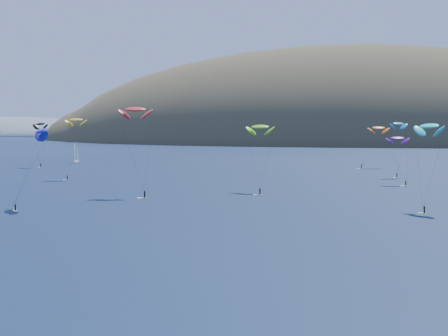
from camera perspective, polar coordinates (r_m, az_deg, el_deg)
ground at (r=69.82m, az=-15.74°, el=-12.27°), size 2800.00×2800.00×0.00m
island at (r=622.23m, az=12.77°, el=1.40°), size 730.00×300.00×210.00m
headland at (r=939.48m, az=-18.47°, el=2.69°), size 460.00×250.00×60.00m
sailboat at (r=303.52m, az=-13.39°, el=0.64°), size 8.54×7.63×10.19m
kitesurfer_1 at (r=218.69m, az=-13.40°, el=4.30°), size 7.75×7.50×22.21m
kitesurfer_3 at (r=176.85m, az=3.33°, el=3.77°), size 8.27×13.50×20.31m
kitesurfer_4 at (r=229.21m, az=15.66°, el=3.92°), size 7.63×8.40×20.79m
kitesurfer_5 at (r=145.00m, az=18.26°, el=3.66°), size 7.84×11.00×20.81m
kitesurfer_6 at (r=202.24m, az=15.59°, el=2.64°), size 7.07×8.56×16.32m
kitesurfer_9 at (r=167.82m, az=-8.11°, el=5.32°), size 10.25×10.03×25.29m
kitesurfer_10 at (r=149.22m, az=-16.35°, el=3.28°), size 7.88×13.37×19.77m
kitesurfer_11 at (r=272.58m, az=13.95°, el=3.58°), size 12.11×11.58×19.23m
kitesurfer_12 at (r=279.72m, az=-16.43°, el=3.88°), size 8.96×7.22×20.76m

